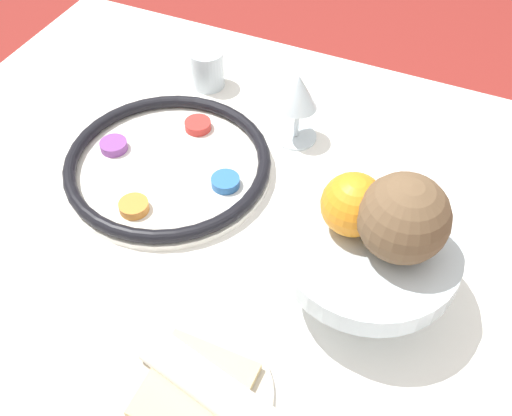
{
  "coord_description": "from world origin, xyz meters",
  "views": [
    {
      "loc": [
        0.25,
        -0.42,
        1.41
      ],
      "look_at": [
        0.03,
        0.08,
        0.8
      ],
      "focal_mm": 42.0,
      "sensor_mm": 36.0,
      "label": 1
    }
  ],
  "objects_px": {
    "seder_plate": "(168,164)",
    "coconut": "(404,218)",
    "orange_fruit": "(353,205)",
    "wine_glass": "(298,96)",
    "fruit_stand": "(368,256)",
    "cup_near": "(207,68)",
    "bread_plate": "(196,392)",
    "napkin_roll": "(211,387)"
  },
  "relations": [
    {
      "from": "coconut",
      "to": "napkin_roll",
      "type": "distance_m",
      "value": 0.29
    },
    {
      "from": "seder_plate",
      "to": "coconut",
      "type": "xyz_separation_m",
      "value": [
        0.37,
        -0.09,
        0.14
      ]
    },
    {
      "from": "wine_glass",
      "to": "fruit_stand",
      "type": "xyz_separation_m",
      "value": [
        0.19,
        -0.25,
        -0.01
      ]
    },
    {
      "from": "seder_plate",
      "to": "cup_near",
      "type": "height_order",
      "value": "cup_near"
    },
    {
      "from": "seder_plate",
      "to": "bread_plate",
      "type": "xyz_separation_m",
      "value": [
        0.21,
        -0.31,
        -0.01
      ]
    },
    {
      "from": "coconut",
      "to": "cup_near",
      "type": "bearing_deg",
      "value": 142.77
    },
    {
      "from": "fruit_stand",
      "to": "napkin_roll",
      "type": "xyz_separation_m",
      "value": [
        -0.11,
        -0.2,
        -0.06
      ]
    },
    {
      "from": "wine_glass",
      "to": "fruit_stand",
      "type": "relative_size",
      "value": 0.56
    },
    {
      "from": "orange_fruit",
      "to": "cup_near",
      "type": "relative_size",
      "value": 1.12
    },
    {
      "from": "wine_glass",
      "to": "cup_near",
      "type": "relative_size",
      "value": 1.77
    },
    {
      "from": "fruit_stand",
      "to": "cup_near",
      "type": "bearing_deg",
      "value": 140.3
    },
    {
      "from": "coconut",
      "to": "cup_near",
      "type": "relative_size",
      "value": 1.52
    },
    {
      "from": "orange_fruit",
      "to": "bread_plate",
      "type": "height_order",
      "value": "orange_fruit"
    },
    {
      "from": "coconut",
      "to": "orange_fruit",
      "type": "bearing_deg",
      "value": 170.73
    },
    {
      "from": "bread_plate",
      "to": "wine_glass",
      "type": "bearing_deg",
      "value": 97.35
    },
    {
      "from": "wine_glass",
      "to": "napkin_roll",
      "type": "height_order",
      "value": "wine_glass"
    },
    {
      "from": "orange_fruit",
      "to": "cup_near",
      "type": "height_order",
      "value": "orange_fruit"
    },
    {
      "from": "orange_fruit",
      "to": "cup_near",
      "type": "xyz_separation_m",
      "value": [
        -0.35,
        0.3,
        -0.11
      ]
    },
    {
      "from": "seder_plate",
      "to": "orange_fruit",
      "type": "xyz_separation_m",
      "value": [
        0.31,
        -0.08,
        0.13
      ]
    },
    {
      "from": "orange_fruit",
      "to": "napkin_roll",
      "type": "xyz_separation_m",
      "value": [
        -0.08,
        -0.22,
        -0.12
      ]
    },
    {
      "from": "wine_glass",
      "to": "coconut",
      "type": "relative_size",
      "value": 1.16
    },
    {
      "from": "napkin_roll",
      "to": "bread_plate",
      "type": "bearing_deg",
      "value": -157.41
    },
    {
      "from": "wine_glass",
      "to": "cup_near",
      "type": "xyz_separation_m",
      "value": [
        -0.2,
        0.07,
        -0.05
      ]
    },
    {
      "from": "seder_plate",
      "to": "coconut",
      "type": "bearing_deg",
      "value": -13.85
    },
    {
      "from": "napkin_roll",
      "to": "orange_fruit",
      "type": "bearing_deg",
      "value": 69.86
    },
    {
      "from": "fruit_stand",
      "to": "coconut",
      "type": "relative_size",
      "value": 2.07
    },
    {
      "from": "orange_fruit",
      "to": "napkin_roll",
      "type": "distance_m",
      "value": 0.26
    },
    {
      "from": "fruit_stand",
      "to": "napkin_roll",
      "type": "height_order",
      "value": "fruit_stand"
    },
    {
      "from": "wine_glass",
      "to": "coconut",
      "type": "distance_m",
      "value": 0.33
    },
    {
      "from": "orange_fruit",
      "to": "coconut",
      "type": "height_order",
      "value": "coconut"
    },
    {
      "from": "bread_plate",
      "to": "napkin_roll",
      "type": "bearing_deg",
      "value": 22.59
    },
    {
      "from": "wine_glass",
      "to": "bread_plate",
      "type": "bearing_deg",
      "value": -82.65
    },
    {
      "from": "fruit_stand",
      "to": "napkin_roll",
      "type": "relative_size",
      "value": 1.15
    },
    {
      "from": "wine_glass",
      "to": "orange_fruit",
      "type": "relative_size",
      "value": 1.58
    },
    {
      "from": "fruit_stand",
      "to": "wine_glass",
      "type": "bearing_deg",
      "value": 126.98
    },
    {
      "from": "fruit_stand",
      "to": "coconut",
      "type": "height_order",
      "value": "coconut"
    },
    {
      "from": "napkin_roll",
      "to": "wine_glass",
      "type": "bearing_deg",
      "value": 99.53
    },
    {
      "from": "cup_near",
      "to": "napkin_roll",
      "type": "bearing_deg",
      "value": -62.46
    },
    {
      "from": "fruit_stand",
      "to": "coconut",
      "type": "bearing_deg",
      "value": 12.57
    },
    {
      "from": "bread_plate",
      "to": "cup_near",
      "type": "xyz_separation_m",
      "value": [
        -0.26,
        0.53,
        0.03
      ]
    },
    {
      "from": "fruit_stand",
      "to": "cup_near",
      "type": "height_order",
      "value": "fruit_stand"
    },
    {
      "from": "bread_plate",
      "to": "orange_fruit",
      "type": "bearing_deg",
      "value": 66.77
    }
  ]
}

